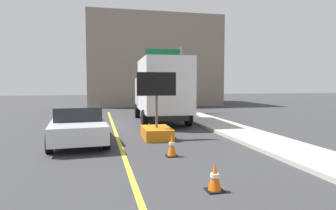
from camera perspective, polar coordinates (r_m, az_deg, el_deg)
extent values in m
cube|color=yellow|center=(6.02, -5.40, -17.77)|extent=(0.14, 36.00, 0.01)
cube|color=orange|center=(12.24, -2.18, -5.36)|extent=(1.13, 1.82, 0.45)
cylinder|color=#4C4C4C|center=(12.13, -2.20, -1.28)|extent=(0.10, 0.10, 1.30)
cube|color=black|center=(12.08, -2.21, 4.04)|extent=(1.60, 0.11, 0.95)
sphere|color=yellow|center=(12.23, 0.29, 4.05)|extent=(0.09, 0.09, 0.09)
sphere|color=yellow|center=(12.17, -1.09, 4.05)|extent=(0.09, 0.09, 0.09)
sphere|color=yellow|center=(12.12, -2.49, 4.04)|extent=(0.09, 0.09, 0.09)
sphere|color=yellow|center=(12.07, -3.89, 4.04)|extent=(0.09, 0.09, 0.09)
sphere|color=yellow|center=(12.05, -4.70, 4.89)|extent=(0.09, 0.09, 0.09)
sphere|color=yellow|center=(12.05, -4.69, 3.17)|extent=(0.09, 0.09, 0.09)
cube|color=black|center=(17.54, -1.46, -1.32)|extent=(1.97, 6.92, 0.25)
cube|color=silver|center=(19.91, -2.63, 2.43)|extent=(2.50, 2.02, 1.90)
cube|color=silver|center=(16.43, -0.88, 3.80)|extent=(2.61, 4.76, 2.89)
cylinder|color=black|center=(19.71, -5.89, -1.10)|extent=(0.32, 0.91, 0.90)
cylinder|color=black|center=(20.04, 0.73, -0.99)|extent=(0.32, 0.91, 0.90)
cylinder|color=black|center=(15.37, -4.48, -2.58)|extent=(0.32, 0.91, 0.90)
cylinder|color=black|center=(15.79, 3.92, -2.39)|extent=(0.32, 0.91, 0.90)
cube|color=silver|center=(11.84, -16.82, -4.13)|extent=(2.21, 4.69, 0.60)
cube|color=black|center=(12.00, -16.88, -1.37)|extent=(1.81, 2.17, 0.50)
cylinder|color=black|center=(10.43, -11.70, -6.53)|extent=(0.27, 0.67, 0.66)
cylinder|color=black|center=(10.42, -21.75, -6.75)|extent=(0.27, 0.67, 0.66)
cylinder|color=black|center=(13.40, -12.95, -4.18)|extent=(0.27, 0.67, 0.66)
cylinder|color=black|center=(13.39, -20.74, -4.35)|extent=(0.27, 0.67, 0.66)
cylinder|color=gray|center=(22.71, 2.48, 4.79)|extent=(0.18, 0.18, 5.00)
cube|color=#0F6033|center=(22.49, -1.01, 9.01)|extent=(2.60, 0.12, 1.30)
cube|color=white|center=(22.52, -1.02, 9.00)|extent=(1.82, 0.05, 0.18)
cube|color=gray|center=(33.35, -3.45, 8.04)|extent=(13.28, 9.94, 9.02)
cube|color=black|center=(6.55, 8.92, -15.83)|extent=(0.36, 0.36, 0.03)
cone|color=#EA5B0C|center=(6.46, 8.95, -13.40)|extent=(0.28, 0.28, 0.55)
cylinder|color=white|center=(6.45, 8.95, -13.17)|extent=(0.19, 0.19, 0.08)
cube|color=black|center=(9.33, 0.75, -9.70)|extent=(0.36, 0.36, 0.03)
cone|color=orange|center=(9.25, 0.75, -7.61)|extent=(0.28, 0.28, 0.66)
cylinder|color=white|center=(9.25, 0.75, -7.41)|extent=(0.19, 0.19, 0.08)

